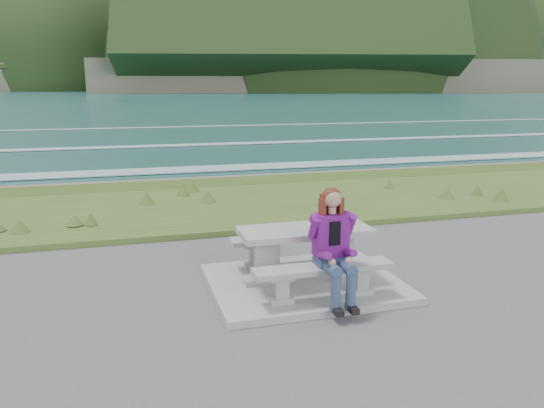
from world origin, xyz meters
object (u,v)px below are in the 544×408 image
(picnic_table, at_px, (305,240))
(bench_seaward, at_px, (289,242))
(bench_landward, at_px, (323,273))
(seated_woman, at_px, (335,262))

(picnic_table, bearing_deg, bench_seaward, 90.00)
(picnic_table, relative_size, bench_landward, 1.00)
(picnic_table, distance_m, bench_landward, 0.74)
(seated_woman, bearing_deg, bench_seaward, 93.08)
(picnic_table, xyz_separation_m, bench_landward, (0.00, -0.70, -0.23))
(picnic_table, height_order, bench_seaward, picnic_table)
(picnic_table, xyz_separation_m, seated_woman, (0.10, -0.84, -0.05))
(bench_seaward, height_order, seated_woman, seated_woman)
(bench_seaward, xyz_separation_m, seated_woman, (0.10, -1.54, 0.18))
(bench_landward, distance_m, bench_seaward, 1.40)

